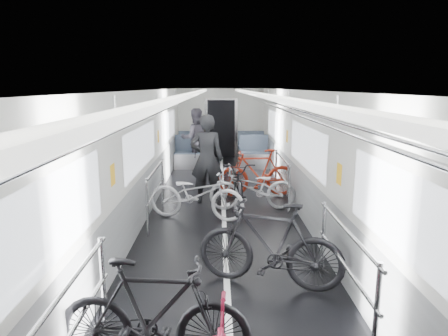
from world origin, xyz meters
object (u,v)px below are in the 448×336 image
(bike_right_far, at_px, (258,173))
(person_standing, at_px, (207,159))
(bike_right_mid, at_px, (253,188))
(bike_aisle, at_px, (237,182))
(bike_left_far, at_px, (196,194))
(person_seated, at_px, (195,139))
(bike_left_mid, at_px, (154,314))
(bike_right_near, at_px, (270,244))

(bike_right_far, xyz_separation_m, person_standing, (-1.14, -0.49, 0.41))
(bike_right_mid, bearing_deg, bike_aisle, -146.79)
(bike_left_far, relative_size, person_seated, 1.01)
(bike_aisle, bearing_deg, person_standing, 167.92)
(bike_left_mid, relative_size, person_standing, 0.90)
(bike_left_far, bearing_deg, person_standing, 4.93)
(bike_right_mid, bearing_deg, bike_right_far, 167.32)
(person_seated, bearing_deg, bike_right_far, 103.52)
(bike_left_far, bearing_deg, bike_right_near, -144.07)
(bike_right_far, distance_m, person_standing, 1.30)
(bike_aisle, distance_m, person_standing, 0.80)
(bike_left_far, bearing_deg, bike_left_mid, -168.18)
(bike_right_far, xyz_separation_m, person_seated, (-1.58, 3.23, 0.37))
(bike_left_far, bearing_deg, bike_right_mid, -49.62)
(bike_aisle, bearing_deg, bike_right_near, -89.25)
(bike_left_far, xyz_separation_m, person_seated, (-0.28, 4.81, 0.43))
(bike_left_mid, relative_size, bike_right_near, 0.94)
(bike_left_mid, height_order, bike_right_mid, bike_left_mid)
(bike_right_near, xyz_separation_m, bike_right_far, (0.26, 4.18, -0.01))
(bike_right_far, xyz_separation_m, bike_aisle, (-0.50, -0.59, -0.07))
(person_standing, xyz_separation_m, person_seated, (-0.45, 3.72, -0.04))
(bike_left_mid, xyz_separation_m, bike_left_far, (0.15, 4.07, -0.03))
(bike_right_near, bearing_deg, bike_left_far, -140.04)
(bike_left_far, bearing_deg, bike_aisle, -25.25)
(person_seated, bearing_deg, bike_left_far, 80.72)
(person_seated, bearing_deg, bike_right_near, 87.58)
(bike_right_near, relative_size, bike_right_far, 1.01)
(bike_aisle, bearing_deg, bike_right_mid, -57.92)
(bike_left_mid, bearing_deg, person_seated, 5.93)
(person_standing, bearing_deg, bike_right_mid, 152.35)
(bike_left_mid, distance_m, bike_right_near, 1.90)
(bike_right_near, height_order, bike_right_mid, bike_right_near)
(bike_left_mid, relative_size, bike_right_mid, 0.98)
(person_seated, bearing_deg, bike_left_mid, 78.25)
(bike_left_far, xyz_separation_m, bike_right_mid, (1.11, 0.55, -0.02))
(bike_right_mid, relative_size, bike_aisle, 0.96)
(bike_right_near, xyz_separation_m, bike_aisle, (-0.24, 3.59, -0.07))
(bike_right_mid, relative_size, bike_right_far, 0.97)
(bike_right_mid, height_order, bike_aisle, bike_aisle)
(bike_left_far, distance_m, bike_aisle, 1.28)
(bike_right_far, distance_m, person_seated, 3.62)
(bike_right_far, relative_size, bike_aisle, 0.99)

